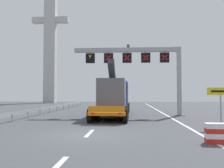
% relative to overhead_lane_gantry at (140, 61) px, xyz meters
% --- Properties ---
extents(ground, '(112.00, 112.00, 0.00)m').
position_rel_overhead_lane_gantry_xyz_m(ground, '(-3.51, -12.20, -5.64)').
color(ground, '#424449').
extents(lane_markings, '(0.20, 73.89, 0.01)m').
position_rel_overhead_lane_gantry_xyz_m(lane_markings, '(-3.40, 17.45, -5.64)').
color(lane_markings, silver).
rests_on(lane_markings, ground).
extents(edge_line_right, '(0.20, 63.00, 0.01)m').
position_rel_overhead_lane_gantry_xyz_m(edge_line_right, '(2.69, -0.20, -5.64)').
color(edge_line_right, silver).
rests_on(edge_line_right, ground).
extents(overhead_lane_gantry, '(11.22, 0.90, 7.30)m').
position_rel_overhead_lane_gantry_xyz_m(overhead_lane_gantry, '(0.00, 0.00, 0.00)').
color(overhead_lane_gantry, '#9EA0A5').
rests_on(overhead_lane_gantry, ground).
extents(heavy_haul_truck_orange, '(3.24, 14.11, 5.30)m').
position_rel_overhead_lane_gantry_xyz_m(heavy_haul_truck_orange, '(-2.65, 0.51, -3.65)').
color(heavy_haul_truck_orange, orange).
rests_on(heavy_haul_truck_orange, ground).
extents(exit_sign_yellow, '(1.71, 0.15, 2.61)m').
position_rel_overhead_lane_gantry_xyz_m(exit_sign_yellow, '(4.67, -9.28, -3.63)').
color(exit_sign_yellow, '#9EA0A5').
rests_on(exit_sign_yellow, ground).
extents(crash_barrier_striped, '(1.02, 0.55, 0.90)m').
position_rel_overhead_lane_gantry_xyz_m(crash_barrier_striped, '(2.72, -14.15, -5.19)').
color(crash_barrier_striped, red).
rests_on(crash_barrier_striped, ground).
extents(guardrail_left, '(0.13, 37.15, 0.76)m').
position_rel_overhead_lane_gantry_xyz_m(guardrail_left, '(-10.43, 4.38, -5.08)').
color(guardrail_left, '#999EA3').
rests_on(guardrail_left, ground).
extents(bridge_pylon_distant, '(9.00, 2.00, 33.14)m').
position_rel_overhead_lane_gantry_xyz_m(bridge_pylon_distant, '(-20.51, 34.31, 11.31)').
color(bridge_pylon_distant, '#B7B7B2').
rests_on(bridge_pylon_distant, ground).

